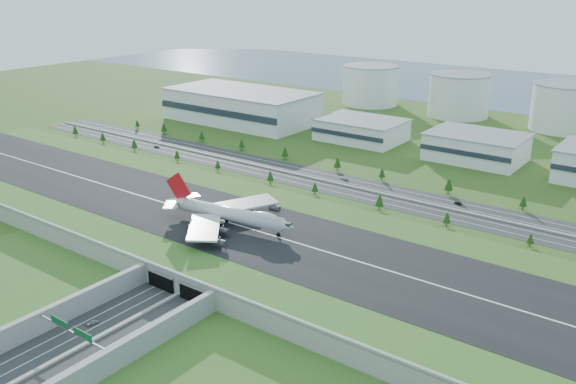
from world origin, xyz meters
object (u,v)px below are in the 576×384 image
Objects in this scene: fuel_tank_a at (371,85)px; car_4 at (157,146)px; car_5 at (458,203)px; car_7 at (344,178)px; car_0 at (92,322)px; car_2 at (129,342)px; boeing_747 at (229,213)px.

fuel_tank_a is 227.43m from car_4.
car_7 reaches higher than car_5.
car_7 is at bearing -81.99° from car_4.
car_0 is 194.36m from car_5.
car_5 is 0.73× the size of car_7.
car_2 is 1.06× the size of car_7.
car_5 is (56.14, 186.08, -0.05)m from car_0.
fuel_tank_a reaches higher than car_4.
fuel_tank_a is 8.80× the size of car_7.
car_0 is (7.85, -79.31, -13.03)m from boeing_747.
fuel_tank_a is 265.68m from car_5.
fuel_tank_a reaches higher than car_5.
boeing_747 is at bearing -71.67° from fuel_tank_a.
car_4 is 0.80× the size of car_7.
car_2 is at bearing 33.78° from car_7.
fuel_tank_a is 0.75× the size of boeing_747.
boeing_747 is (103.46, -312.37, -3.61)m from fuel_tank_a.
car_0 is at bearing -74.14° from fuel_tank_a.
boeing_747 reaches higher than car_4.
car_4 reaches higher than car_5.
car_4 is (-44.09, -222.49, -16.61)m from fuel_tank_a.
fuel_tank_a reaches higher than boeing_747.
fuel_tank_a is 227.62m from car_7.
car_7 is at bearing 85.68° from boeing_747.
fuel_tank_a is 8.28× the size of car_2.
fuel_tank_a is 413.80m from car_2.
car_0 is 19.81m from car_2.
car_4 is at bearing 141.14° from boeing_747.
car_7 is at bearing 105.65° from car_0.
car_2 reaches higher than car_4.
boeing_747 is 16.18× the size of car_5.
car_2 is at bearing -133.10° from car_4.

